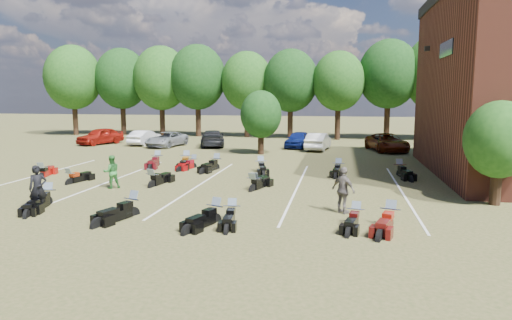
% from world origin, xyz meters
% --- Properties ---
extents(ground, '(160.00, 160.00, 0.00)m').
position_xyz_m(ground, '(0.00, 0.00, 0.00)').
color(ground, brown).
rests_on(ground, ground).
extents(car_0, '(3.34, 4.90, 1.55)m').
position_xyz_m(car_0, '(-17.96, 19.79, 0.77)').
color(car_0, maroon).
rests_on(car_0, ground).
extents(car_1, '(1.82, 4.20, 1.34)m').
position_xyz_m(car_1, '(-13.75, 20.25, 0.67)').
color(car_1, silver).
rests_on(car_1, ground).
extents(car_2, '(2.96, 5.00, 1.31)m').
position_xyz_m(car_2, '(-11.18, 19.15, 0.65)').
color(car_2, gray).
rests_on(car_2, ground).
extents(car_3, '(3.35, 5.41, 1.46)m').
position_xyz_m(car_3, '(-7.19, 20.03, 0.73)').
color(car_3, black).
rests_on(car_3, ground).
extents(car_4, '(2.36, 4.44, 1.44)m').
position_xyz_m(car_4, '(0.47, 20.40, 0.72)').
color(car_4, navy).
rests_on(car_4, ground).
extents(car_5, '(2.08, 4.53, 1.44)m').
position_xyz_m(car_5, '(2.26, 18.98, 0.72)').
color(car_5, '#BBBCB6').
rests_on(car_5, ground).
extents(car_6, '(3.60, 5.64, 1.45)m').
position_xyz_m(car_6, '(7.84, 19.26, 0.72)').
color(car_6, '#531704').
rests_on(car_6, ground).
extents(car_7, '(2.43, 5.57, 1.60)m').
position_xyz_m(car_7, '(14.74, 18.99, 0.80)').
color(car_7, '#3D3D43').
rests_on(car_7, ground).
extents(person_black, '(0.80, 0.76, 1.84)m').
position_xyz_m(person_black, '(-7.67, -3.41, 0.92)').
color(person_black, black).
rests_on(person_black, ground).
extents(person_green, '(1.01, 0.98, 1.65)m').
position_xyz_m(person_green, '(-7.01, 1.26, 0.82)').
color(person_green, '#2A712D').
rests_on(person_green, ground).
extents(person_grey, '(1.11, 1.03, 1.83)m').
position_xyz_m(person_grey, '(4.22, -1.57, 0.92)').
color(person_grey, '#635A55').
rests_on(person_grey, ground).
extents(motorcycle_0, '(1.25, 2.43, 1.29)m').
position_xyz_m(motorcycle_0, '(-7.98, -2.42, 0.00)').
color(motorcycle_0, black).
rests_on(motorcycle_0, ground).
extents(motorcycle_1, '(1.30, 2.20, 1.17)m').
position_xyz_m(motorcycle_1, '(-8.00, -2.94, 0.00)').
color(motorcycle_1, black).
rests_on(motorcycle_1, ground).
extents(motorcycle_2, '(1.44, 2.50, 1.33)m').
position_xyz_m(motorcycle_2, '(-3.70, -3.42, 0.00)').
color(motorcycle_2, black).
rests_on(motorcycle_2, ground).
extents(motorcycle_3, '(0.87, 2.11, 1.14)m').
position_xyz_m(motorcycle_3, '(0.21, -3.42, 0.00)').
color(motorcycle_3, black).
rests_on(motorcycle_3, ground).
extents(motorcycle_4, '(1.40, 2.35, 1.25)m').
position_xyz_m(motorcycle_4, '(-0.36, -3.71, 0.00)').
color(motorcycle_4, black).
rests_on(motorcycle_4, ground).
extents(motorcycle_5, '(1.03, 2.14, 1.14)m').
position_xyz_m(motorcycle_5, '(4.66, -3.07, 0.00)').
color(motorcycle_5, black).
rests_on(motorcycle_5, ground).
extents(motorcycle_6, '(1.37, 2.43, 1.29)m').
position_xyz_m(motorcycle_6, '(5.83, -3.13, 0.00)').
color(motorcycle_6, '#4B0B0A').
rests_on(motorcycle_6, ground).
extents(motorcycle_7, '(1.25, 2.33, 1.24)m').
position_xyz_m(motorcycle_7, '(-12.17, 3.07, 0.00)').
color(motorcycle_7, '#9B0F0B').
rests_on(motorcycle_7, ground).
extents(motorcycle_8, '(1.07, 2.20, 1.18)m').
position_xyz_m(motorcycle_8, '(-9.67, 1.82, 0.00)').
color(motorcycle_8, black).
rests_on(motorcycle_8, ground).
extents(motorcycle_9, '(1.09, 2.43, 1.31)m').
position_xyz_m(motorcycle_9, '(-5.17, 1.89, 0.00)').
color(motorcycle_9, black).
rests_on(motorcycle_9, ground).
extents(motorcycle_11, '(0.96, 2.16, 1.16)m').
position_xyz_m(motorcycle_11, '(-0.00, 2.35, 0.00)').
color(motorcycle_11, black).
rests_on(motorcycle_11, ground).
extents(motorcycle_12, '(1.34, 2.33, 1.24)m').
position_xyz_m(motorcycle_12, '(-0.02, 1.87, 0.00)').
color(motorcycle_12, black).
rests_on(motorcycle_12, ground).
extents(motorcycle_14, '(1.09, 2.51, 1.35)m').
position_xyz_m(motorcycle_14, '(-7.67, 8.57, 0.00)').
color(motorcycle_14, '#4B0A10').
rests_on(motorcycle_14, ground).
extents(motorcycle_15, '(1.20, 2.21, 1.18)m').
position_xyz_m(motorcycle_15, '(-5.06, 8.08, 0.00)').
color(motorcycle_15, maroon).
rests_on(motorcycle_15, ground).
extents(motorcycle_16, '(1.23, 2.56, 1.37)m').
position_xyz_m(motorcycle_16, '(-3.49, 7.81, 0.00)').
color(motorcycle_16, black).
rests_on(motorcycle_16, ground).
extents(motorcycle_17, '(1.29, 2.62, 1.40)m').
position_xyz_m(motorcycle_17, '(-5.72, 8.68, 0.00)').
color(motorcycle_17, black).
rests_on(motorcycle_17, ground).
extents(motorcycle_18, '(1.31, 2.44, 1.30)m').
position_xyz_m(motorcycle_18, '(-0.61, 7.48, 0.00)').
color(motorcycle_18, black).
rests_on(motorcycle_18, ground).
extents(motorcycle_19, '(0.91, 2.29, 1.25)m').
position_xyz_m(motorcycle_19, '(3.99, 7.59, 0.00)').
color(motorcycle_19, black).
rests_on(motorcycle_19, ground).
extents(motorcycle_20, '(1.24, 2.49, 1.33)m').
position_xyz_m(motorcycle_20, '(7.43, 7.46, 0.00)').
color(motorcycle_20, black).
rests_on(motorcycle_20, ground).
extents(tree_line, '(56.00, 6.00, 9.79)m').
position_xyz_m(tree_line, '(-1.00, 29.00, 6.31)').
color(tree_line, black).
rests_on(tree_line, ground).
extents(young_tree_near_building, '(2.80, 2.80, 4.16)m').
position_xyz_m(young_tree_near_building, '(10.50, 1.00, 2.75)').
color(young_tree_near_building, black).
rests_on(young_tree_near_building, ground).
extents(young_tree_midfield, '(3.20, 3.20, 4.70)m').
position_xyz_m(young_tree_midfield, '(-2.00, 15.50, 3.09)').
color(young_tree_midfield, black).
rests_on(young_tree_midfield, ground).
extents(parking_lines, '(20.10, 14.00, 0.01)m').
position_xyz_m(parking_lines, '(-3.00, 3.00, 0.01)').
color(parking_lines, silver).
rests_on(parking_lines, ground).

